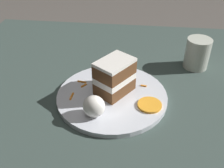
{
  "coord_description": "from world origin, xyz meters",
  "views": [
    {
      "loc": [
        -0.04,
        0.54,
        0.46
      ],
      "look_at": [
        0.02,
        0.02,
        0.08
      ],
      "focal_mm": 42.0,
      "sensor_mm": 36.0,
      "label": 1
    }
  ],
  "objects_px": {
    "cake_slice": "(115,77)",
    "orange_garnish": "(150,105)",
    "plate": "(112,96)",
    "cream_dollop": "(94,106)",
    "drinking_glass": "(197,55)"
  },
  "relations": [
    {
      "from": "cake_slice",
      "to": "orange_garnish",
      "type": "bearing_deg",
      "value": -173.06
    },
    {
      "from": "plate",
      "to": "cream_dollop",
      "type": "height_order",
      "value": "cream_dollop"
    },
    {
      "from": "cream_dollop",
      "to": "orange_garnish",
      "type": "height_order",
      "value": "cream_dollop"
    },
    {
      "from": "plate",
      "to": "cream_dollop",
      "type": "relative_size",
      "value": 5.31
    },
    {
      "from": "orange_garnish",
      "to": "drinking_glass",
      "type": "relative_size",
      "value": 0.64
    },
    {
      "from": "plate",
      "to": "drinking_glass",
      "type": "bearing_deg",
      "value": -141.93
    },
    {
      "from": "cake_slice",
      "to": "drinking_glass",
      "type": "relative_size",
      "value": 1.24
    },
    {
      "from": "cake_slice",
      "to": "orange_garnish",
      "type": "distance_m",
      "value": 0.11
    },
    {
      "from": "cream_dollop",
      "to": "drinking_glass",
      "type": "bearing_deg",
      "value": -134.88
    },
    {
      "from": "orange_garnish",
      "to": "plate",
      "type": "bearing_deg",
      "value": -20.29
    },
    {
      "from": "cream_dollop",
      "to": "cake_slice",
      "type": "bearing_deg",
      "value": -110.71
    },
    {
      "from": "plate",
      "to": "cake_slice",
      "type": "xyz_separation_m",
      "value": [
        -0.0,
        -0.01,
        0.05
      ]
    },
    {
      "from": "plate",
      "to": "cream_dollop",
      "type": "distance_m",
      "value": 0.09
    },
    {
      "from": "plate",
      "to": "cake_slice",
      "type": "bearing_deg",
      "value": -111.07
    },
    {
      "from": "plate",
      "to": "orange_garnish",
      "type": "bearing_deg",
      "value": 159.71
    }
  ]
}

